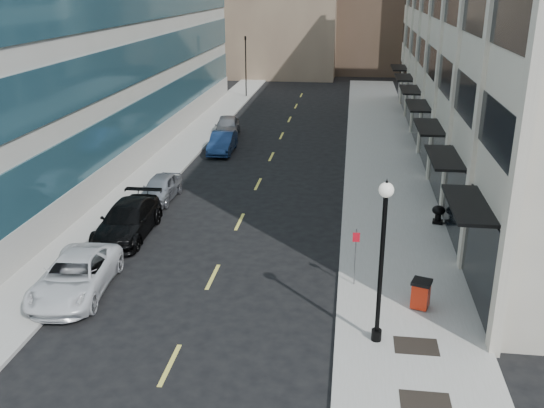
% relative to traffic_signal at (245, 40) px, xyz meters
% --- Properties ---
extents(ground, '(160.00, 160.00, 0.00)m').
position_rel_traffic_signal_xyz_m(ground, '(5.50, -48.00, -5.72)').
color(ground, black).
rests_on(ground, ground).
extents(sidewalk_right, '(5.00, 80.00, 0.15)m').
position_rel_traffic_signal_xyz_m(sidewalk_right, '(13.00, -28.00, -5.64)').
color(sidewalk_right, '#9B998D').
rests_on(sidewalk_right, ground).
extents(sidewalk_left, '(3.00, 80.00, 0.15)m').
position_rel_traffic_signal_xyz_m(sidewalk_left, '(-1.00, -28.00, -5.64)').
color(sidewalk_left, '#9B998D').
rests_on(sidewalk_left, ground).
extents(building_left, '(16.14, 46.00, 20.00)m').
position_rel_traffic_signal_xyz_m(building_left, '(-10.45, -21.00, 4.27)').
color(building_left, beige).
rests_on(building_left, ground).
extents(grate_mid, '(1.40, 1.00, 0.01)m').
position_rel_traffic_signal_xyz_m(grate_mid, '(13.10, -47.00, -5.56)').
color(grate_mid, black).
rests_on(grate_mid, sidewalk_right).
extents(grate_far, '(1.40, 1.00, 0.01)m').
position_rel_traffic_signal_xyz_m(grate_far, '(13.10, -44.20, -5.56)').
color(grate_far, black).
rests_on(grate_far, sidewalk_right).
extents(road_centerline, '(0.15, 68.20, 0.01)m').
position_rel_traffic_signal_xyz_m(road_centerline, '(5.50, -31.00, -5.71)').
color(road_centerline, '#D8CC4C').
rests_on(road_centerline, ground).
extents(traffic_signal, '(0.66, 0.66, 6.98)m').
position_rel_traffic_signal_xyz_m(traffic_signal, '(0.00, 0.00, 0.00)').
color(traffic_signal, black).
rests_on(traffic_signal, ground).
extents(car_white_van, '(2.84, 5.41, 1.45)m').
position_rel_traffic_signal_xyz_m(car_white_van, '(0.70, -42.00, -4.99)').
color(car_white_van, white).
rests_on(car_white_van, ground).
extents(car_black_pickup, '(2.29, 5.39, 1.55)m').
position_rel_traffic_signal_xyz_m(car_black_pickup, '(0.70, -36.37, -4.94)').
color(car_black_pickup, black).
rests_on(car_black_pickup, ground).
extents(car_silver_sedan, '(1.68, 4.00, 1.35)m').
position_rel_traffic_signal_xyz_m(car_silver_sedan, '(0.70, -31.37, -5.04)').
color(car_silver_sedan, '#9C9EA4').
rests_on(car_silver_sedan, ground).
extents(car_blue_sedan, '(1.62, 4.34, 1.42)m').
position_rel_traffic_signal_xyz_m(car_blue_sedan, '(2.01, -21.39, -5.01)').
color(car_blue_sedan, navy).
rests_on(car_blue_sedan, ground).
extents(car_grey_sedan, '(2.40, 4.70, 1.53)m').
position_rel_traffic_signal_xyz_m(car_grey_sedan, '(1.39, -16.64, -4.95)').
color(car_grey_sedan, gray).
rests_on(car_grey_sedan, ground).
extents(trash_bin, '(0.83, 0.83, 1.07)m').
position_rel_traffic_signal_xyz_m(trash_bin, '(13.44, -41.68, -4.99)').
color(trash_bin, red).
rests_on(trash_bin, sidewalk_right).
extents(lamppost, '(0.46, 0.46, 5.51)m').
position_rel_traffic_signal_xyz_m(lamppost, '(11.84, -44.00, -2.33)').
color(lamppost, black).
rests_on(lamppost, sidewalk_right).
extents(sign_post, '(0.27, 0.06, 2.31)m').
position_rel_traffic_signal_xyz_m(sign_post, '(11.10, -40.19, -4.07)').
color(sign_post, slate).
rests_on(sign_post, sidewalk_right).
extents(urn_planter, '(0.64, 0.64, 0.88)m').
position_rel_traffic_signal_xyz_m(urn_planter, '(15.10, -33.29, -5.03)').
color(urn_planter, black).
rests_on(urn_planter, sidewalk_right).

